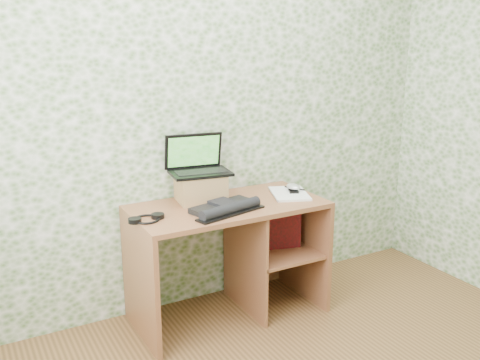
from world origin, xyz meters
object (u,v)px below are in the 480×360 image
desk (237,241)px  riser (201,188)px  laptop (198,164)px  notepad (289,194)px  keyboard (226,208)px

desk → riser: (-0.19, 0.12, 0.36)m
laptop → notepad: laptop is taller
desk → notepad: bearing=-6.5°
desk → riser: bearing=149.3°
riser → keyboard: bearing=-80.4°
desk → keyboard: keyboard is taller
riser → laptop: (0.00, 0.04, 0.14)m
laptop → notepad: bearing=-11.2°
riser → notepad: (0.57, -0.16, -0.08)m
desk → laptop: bearing=141.4°
laptop → keyboard: 0.37m
laptop → riser: bearing=-82.0°
keyboard → notepad: (0.52, 0.10, -0.02)m
notepad → riser: bearing=-174.4°
desk → laptop: 0.56m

